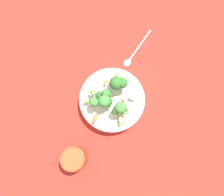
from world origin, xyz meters
TOP-DOWN VIEW (x-y plane):
  - ground_plane at (0.00, 0.00)m, footprint 3.00×3.00m
  - bowl at (0.00, 0.00)m, footprint 0.24×0.24m
  - pasta_salad at (0.00, -0.00)m, footprint 0.18×0.18m
  - cup at (-0.15, 0.19)m, footprint 0.08×0.08m
  - spoon at (0.15, -0.15)m, footprint 0.12×0.17m

SIDE VIEW (x-z plane):
  - ground_plane at x=0.00m, z-range 0.00..0.00m
  - spoon at x=0.15m, z-range 0.00..0.01m
  - bowl at x=0.00m, z-range 0.00..0.06m
  - cup at x=-0.15m, z-range 0.00..0.11m
  - pasta_salad at x=0.00m, z-range 0.06..0.14m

